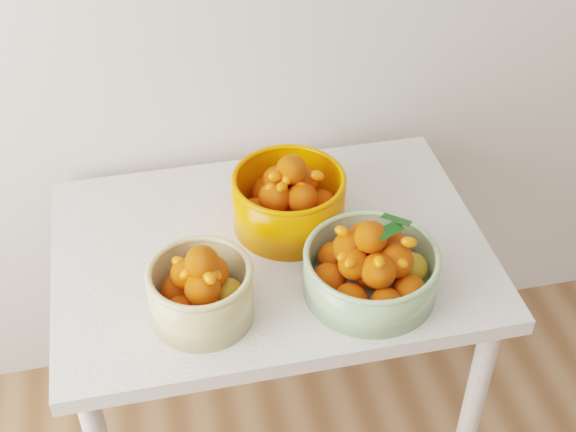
% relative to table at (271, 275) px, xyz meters
% --- Properties ---
extents(table, '(1.00, 0.70, 0.75)m').
position_rel_table_xyz_m(table, '(0.00, 0.00, 0.00)').
color(table, silver).
rests_on(table, ground).
extents(bowl_cream, '(0.25, 0.25, 0.19)m').
position_rel_table_xyz_m(bowl_cream, '(-0.18, -0.18, 0.17)').
color(bowl_cream, tan).
rests_on(bowl_cream, table).
extents(bowl_green, '(0.38, 0.38, 0.19)m').
position_rel_table_xyz_m(bowl_green, '(0.18, -0.18, 0.16)').
color(bowl_green, '#8AB07B').
rests_on(bowl_green, table).
extents(bowl_orange, '(0.29, 0.29, 0.19)m').
position_rel_table_xyz_m(bowl_orange, '(0.06, 0.07, 0.17)').
color(bowl_orange, '#EE6401').
rests_on(bowl_orange, table).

